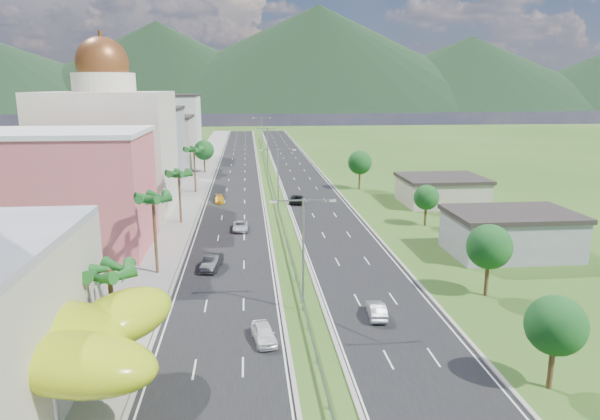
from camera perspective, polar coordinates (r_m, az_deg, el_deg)
name	(u,v)px	position (r m, az deg, el deg)	size (l,w,h in m)	color
ground	(317,364)	(42.98, 1.78, -16.05)	(500.00, 500.00, 0.00)	#2D5119
road_left	(237,176)	(128.94, -6.72, 3.67)	(11.00, 260.00, 0.04)	black
road_right	(299,175)	(129.52, -0.05, 3.81)	(11.00, 260.00, 0.04)	black
sidewalk_left	(197,176)	(129.47, -10.93, 3.58)	(7.00, 260.00, 0.12)	gray
median_guardrail	(272,186)	(111.19, -3.00, 2.55)	(0.10, 216.06, 0.76)	gray
streetlight_median_b	(303,243)	(49.55, 0.34, -3.54)	(6.04, 0.25, 11.00)	gray
streetlight_median_c	(278,174)	(88.50, -2.37, 3.86)	(6.04, 0.25, 11.00)	gray
streetlight_median_d	(267,145)	(133.06, -3.51, 6.96)	(6.04, 0.25, 11.00)	gray
streetlight_median_e	(262,130)	(177.85, -4.08, 8.49)	(6.04, 0.25, 11.00)	gray
lime_canopy	(17,340)	(39.78, -27.94, -12.15)	(18.00, 15.00, 7.40)	#ABC413
pink_shophouse	(66,194)	(74.17, -23.64, 1.55)	(20.00, 15.00, 15.00)	#D95960
domed_building	(109,145)	(95.52, -19.71, 6.58)	(20.00, 20.00, 28.70)	beige
midrise_grey	(144,148)	(119.96, -16.30, 6.39)	(16.00, 15.00, 16.00)	gray
midrise_beige	(160,144)	(141.68, -14.68, 6.83)	(16.00, 15.00, 13.00)	#A9A28B
midrise_white	(172,127)	(164.13, -13.51, 8.57)	(16.00, 15.00, 18.00)	silver
shed_near	(510,235)	(72.78, 21.53, -2.51)	(15.00, 10.00, 5.00)	gray
shed_far	(441,192)	(100.38, 14.85, 1.90)	(14.00, 12.00, 4.40)	#A9A28B
palm_tree_b	(109,275)	(42.90, -19.66, -6.56)	(3.60, 3.60, 8.10)	#47301C
palm_tree_c	(153,201)	(61.41, -15.40, 0.94)	(3.60, 3.60, 9.60)	#47301C
palm_tree_d	(179,176)	(83.96, -12.81, 3.59)	(3.60, 3.60, 8.60)	#47301C
palm_tree_e	(194,151)	(108.46, -11.25, 6.17)	(3.60, 3.60, 9.40)	#47301C
leafy_tree_lfar	(204,150)	(133.52, -10.20, 6.29)	(4.90, 4.90, 8.05)	#47301C
leafy_tree_ra	(556,326)	(41.70, 25.63, -11.07)	(4.20, 4.20, 6.90)	#47301C
leafy_tree_rb	(489,247)	(56.96, 19.54, -3.74)	(4.55, 4.55, 7.47)	#47301C
leafy_tree_rc	(426,198)	(83.45, 13.33, 1.30)	(3.85, 3.85, 6.33)	#47301C
leafy_tree_rd	(360,163)	(110.71, 6.40, 5.05)	(4.90, 4.90, 8.05)	#47301C
mountain_ridge	(318,110)	(491.97, 1.97, 10.65)	(860.00, 140.00, 90.00)	black
car_white_near_left	(264,333)	(45.90, -3.89, -12.99)	(1.73, 4.29, 1.46)	white
car_dark_left	(212,262)	(63.48, -9.38, -5.52)	(1.74, 4.99, 1.65)	black
car_silver_mid_left	(240,226)	(79.58, -6.38, -1.72)	(2.17, 4.71, 1.31)	#B8BCC1
car_yellow_far_left	(219,199)	(99.12, -8.59, 1.14)	(1.72, 4.22, 1.23)	gold
car_silver_right	(376,310)	(50.73, 8.16, -10.49)	(1.49, 4.26, 1.40)	#9D9FA5
car_dark_far_right	(297,199)	(97.64, -0.37, 1.19)	(2.48, 5.37, 1.49)	black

